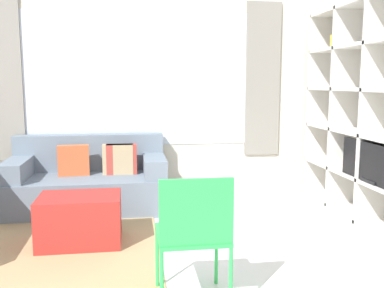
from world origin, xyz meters
The scene contains 6 objects.
wall_back centered at (0.00, 3.13, 1.36)m, with size 6.24×0.11×2.70m.
area_rug centered at (-1.11, 1.75, 0.01)m, with size 2.45×2.30×0.01m, color tan.
shelving_unit centered at (2.35, 1.72, 1.11)m, with size 0.42×2.54×2.24m.
couch_main centered at (-0.58, 2.67, 0.30)m, with size 1.72×0.86×0.81m.
ottoman centered at (-0.56, 1.55, 0.22)m, with size 0.70×0.50×0.44m.
folding_chair centered at (0.27, 0.34, 0.52)m, with size 0.44×0.46×0.86m.
Camera 1 is at (-0.11, -2.17, 1.41)m, focal length 40.00 mm.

